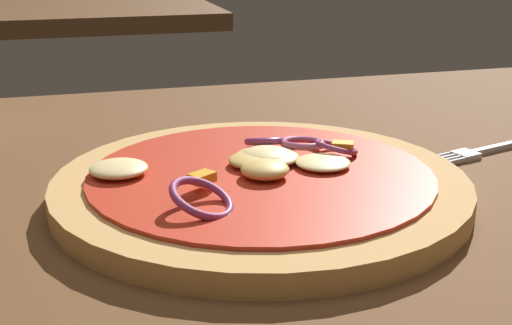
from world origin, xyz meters
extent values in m
cube|color=brown|center=(0.00, 0.00, 0.02)|extent=(1.21, 0.82, 0.04)
cylinder|color=tan|center=(0.00, 0.03, 0.05)|extent=(0.29, 0.29, 0.02)
cylinder|color=red|center=(0.00, 0.03, 0.06)|extent=(0.24, 0.24, 0.00)
ellipsoid|color=#E5BC60|center=(0.00, 0.05, 0.06)|extent=(0.04, 0.04, 0.01)
ellipsoid|color=#E5BC60|center=(0.00, 0.02, 0.06)|extent=(0.03, 0.03, 0.01)
ellipsoid|color=#EFCC72|center=(0.01, 0.05, 0.06)|extent=(0.05, 0.05, 0.01)
ellipsoid|color=#F4DB8E|center=(0.01, 0.05, 0.06)|extent=(0.04, 0.04, 0.01)
ellipsoid|color=#F4DB8E|center=(0.05, 0.03, 0.06)|extent=(0.04, 0.04, 0.01)
ellipsoid|color=#F4DB8E|center=(-0.10, 0.05, 0.06)|extent=(0.04, 0.04, 0.01)
torus|color=#93386B|center=(-0.05, -0.02, 0.07)|extent=(0.06, 0.06, 0.02)
torus|color=#B25984|center=(0.04, 0.07, 0.07)|extent=(0.05, 0.05, 0.01)
torus|color=#93386B|center=(0.02, 0.08, 0.07)|extent=(0.04, 0.04, 0.01)
torus|color=#93386B|center=(0.07, 0.06, 0.07)|extent=(0.04, 0.04, 0.01)
cube|color=orange|center=(-0.05, 0.01, 0.07)|extent=(0.02, 0.02, 0.01)
cube|color=orange|center=(0.07, 0.05, 0.07)|extent=(0.02, 0.02, 0.01)
cube|color=orange|center=(0.01, 0.05, 0.06)|extent=(0.01, 0.01, 0.00)
cube|color=silver|center=(0.19, 0.07, 0.04)|extent=(0.02, 0.02, 0.01)
cube|color=silver|center=(0.16, 0.07, 0.04)|extent=(0.03, 0.01, 0.00)
cube|color=silver|center=(0.17, 0.07, 0.04)|extent=(0.03, 0.01, 0.00)
cube|color=silver|center=(0.17, 0.06, 0.04)|extent=(0.03, 0.01, 0.00)
cube|color=silver|center=(0.17, 0.06, 0.04)|extent=(0.03, 0.01, 0.00)
cube|color=brown|center=(-0.07, 1.42, 0.02)|extent=(0.66, 0.57, 0.04)
camera|label=1|loc=(-0.13, -0.42, 0.22)|focal=49.23mm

